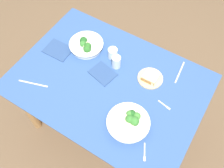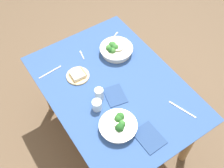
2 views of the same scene
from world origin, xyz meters
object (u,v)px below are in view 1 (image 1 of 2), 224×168
object	(u,v)px
broccoli_bowl_far	(86,45)
water_glass_side	(116,62)
table_knife_right	(33,84)
fork_by_far_bowl	(144,153)
fork_by_near_bowl	(165,105)
table_knife_left	(180,72)
broccoli_bowl_near	(129,122)
bread_side_plate	(150,78)
water_glass_center	(113,53)
napkin_folded_upper	(58,50)
napkin_folded_lower	(103,73)

from	to	relation	value
broccoli_bowl_far	water_glass_side	size ratio (longest dim) A/B	2.60
table_knife_right	water_glass_side	bearing A→B (deg)	-151.31
fork_by_far_bowl	table_knife_right	xyz separation A→B (m)	(-0.88, 0.02, -0.00)
fork_by_near_bowl	table_knife_left	world-z (taller)	same
broccoli_bowl_near	broccoli_bowl_far	bearing A→B (deg)	147.34
broccoli_bowl_far	bread_side_plate	xyz separation A→B (m)	(0.54, 0.01, -0.02)
broccoli_bowl_near	table_knife_left	bearing A→B (deg)	78.29
water_glass_center	table_knife_right	distance (m)	0.60
water_glass_center	water_glass_side	size ratio (longest dim) A/B	0.82
bread_side_plate	napkin_folded_upper	world-z (taller)	bread_side_plate
fork_by_far_bowl	bread_side_plate	bearing A→B (deg)	176.60
table_knife_right	napkin_folded_upper	distance (m)	0.33
table_knife_left	napkin_folded_upper	distance (m)	0.91
broccoli_bowl_far	water_glass_center	bearing A→B (deg)	9.66
water_glass_side	table_knife_left	xyz separation A→B (m)	(0.41, 0.19, -0.05)
fork_by_far_bowl	water_glass_side	bearing A→B (deg)	-161.01
fork_by_near_bowl	broccoli_bowl_far	bearing A→B (deg)	-179.22
broccoli_bowl_near	water_glass_side	bearing A→B (deg)	131.02
water_glass_center	water_glass_side	distance (m)	0.09
fork_by_far_bowl	fork_by_near_bowl	world-z (taller)	same
table_knife_left	table_knife_right	size ratio (longest dim) A/B	0.92
broccoli_bowl_near	fork_by_near_bowl	size ratio (longest dim) A/B	2.78
fork_by_near_bowl	napkin_folded_lower	bearing A→B (deg)	-168.95
table_knife_left	napkin_folded_lower	size ratio (longest dim) A/B	1.13
water_glass_side	napkin_folded_upper	bearing A→B (deg)	-166.81
broccoli_bowl_near	water_glass_center	size ratio (longest dim) A/B	3.33
table_knife_right	napkin_folded_lower	world-z (taller)	napkin_folded_lower
broccoli_bowl_near	fork_by_far_bowl	bearing A→B (deg)	-32.06
water_glass_side	fork_by_far_bowl	size ratio (longest dim) A/B	0.96
table_knife_left	broccoli_bowl_near	bearing A→B (deg)	-16.89
fork_by_far_bowl	napkin_folded_upper	xyz separation A→B (m)	(-0.92, 0.35, 0.00)
table_knife_left	napkin_folded_upper	size ratio (longest dim) A/B	1.00
broccoli_bowl_far	broccoli_bowl_near	size ratio (longest dim) A/B	0.95
bread_side_plate	water_glass_side	world-z (taller)	water_glass_side
bread_side_plate	water_glass_side	size ratio (longest dim) A/B	1.80
fork_by_near_bowl	napkin_folded_lower	distance (m)	0.48
bread_side_plate	fork_by_near_bowl	xyz separation A→B (m)	(0.18, -0.13, -0.01)
table_knife_left	napkin_folded_lower	distance (m)	0.55
broccoli_bowl_far	water_glass_side	xyz separation A→B (m)	(0.28, -0.02, 0.02)
bread_side_plate	fork_by_near_bowl	bearing A→B (deg)	-37.13
bread_side_plate	table_knife_left	bearing A→B (deg)	46.20
fork_by_far_bowl	napkin_folded_lower	bearing A→B (deg)	-150.97
fork_by_far_bowl	napkin_folded_lower	distance (m)	0.62
broccoli_bowl_far	fork_by_far_bowl	world-z (taller)	broccoli_bowl_far
fork_by_far_bowl	napkin_folded_upper	size ratio (longest dim) A/B	0.52
broccoli_bowl_far	broccoli_bowl_near	xyz separation A→B (m)	(0.58, -0.37, 0.00)
table_knife_left	table_knife_right	xyz separation A→B (m)	(-0.82, -0.62, 0.00)
water_glass_side	napkin_folded_lower	size ratio (longest dim) A/B	0.56
water_glass_side	table_knife_right	xyz separation A→B (m)	(-0.41, -0.43, -0.05)
napkin_folded_upper	fork_by_far_bowl	bearing A→B (deg)	-20.77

